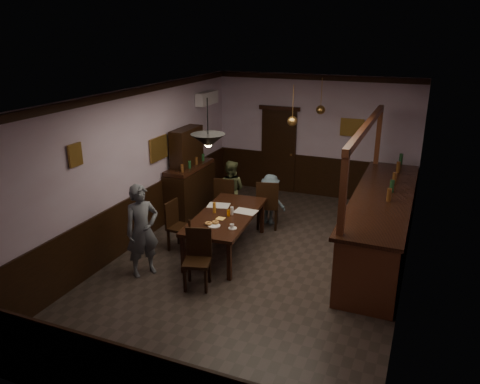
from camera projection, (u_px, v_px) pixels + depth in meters
The scene contains 31 objects.
room at pixel (258, 184), 8.01m from camera, with size 5.01×8.01×3.01m.
dining_table at pixel (226, 217), 8.71m from camera, with size 1.16×2.27×0.75m.
chair_far_left at pixel (226, 198), 10.01m from camera, with size 0.48×0.48×1.04m.
chair_far_right at pixel (267, 203), 9.74m from camera, with size 0.56×0.56×1.06m.
chair_near at pixel (198, 256), 7.58m from camera, with size 0.52×0.52×0.98m.
chair_side at pixel (177, 223), 8.87m from camera, with size 0.44×0.44×0.96m.
person_standing at pixel (142, 230), 7.86m from camera, with size 0.59×0.39×1.61m, color #575C63.
person_seated_left at pixel (230, 190), 10.24m from camera, with size 0.65×0.51×1.34m, color #4B5332.
person_seated_right at pixel (270, 199), 10.01m from camera, with size 0.71×0.41×1.11m, color slate.
newspaper_left at pixel (219, 205), 9.11m from camera, with size 0.42×0.30×0.01m, color silver.
newspaper_right at pixel (246, 211), 8.81m from camera, with size 0.42×0.30×0.01m, color silver.
napkin at pixel (221, 218), 8.49m from camera, with size 0.15×0.15×0.00m, color #FFC75D.
saucer at pixel (233, 228), 8.07m from camera, with size 0.15×0.15×0.01m, color white.
coffee_cup at pixel (232, 226), 8.04m from camera, with size 0.08×0.08×0.07m, color white.
pastry_plate at pixel (214, 226), 8.16m from camera, with size 0.22×0.22×0.01m, color white.
pastry_ring_a at pixel (208, 223), 8.19m from camera, with size 0.13×0.13×0.04m, color #C68C47.
pastry_ring_b at pixel (215, 222), 8.24m from camera, with size 0.13×0.13×0.04m, color #C68C47.
soda_can at pixel (229, 213), 8.59m from camera, with size 0.07×0.07×0.12m, color orange.
beer_glass at pixel (214, 208), 8.73m from camera, with size 0.06×0.06×0.20m, color #BF721E.
water_glass at pixel (232, 211), 8.65m from camera, with size 0.06×0.06×0.15m, color silver.
pepper_mill at pixel (190, 224), 8.08m from camera, with size 0.04×0.04×0.14m, color black.
sideboard at pixel (189, 181), 10.43m from camera, with size 0.54×1.50×1.99m.
bar_counter at pixel (381, 223), 8.61m from camera, with size 1.03×4.41×2.47m.
door_back at pixel (278, 151), 11.93m from camera, with size 0.90×0.06×2.10m, color black.
ac_unit at pixel (207, 98), 11.08m from camera, with size 0.20×0.85×0.30m.
picture_left_small at pixel (75, 155), 7.29m from camera, with size 0.04×0.28×0.36m.
picture_left_large at pixel (159, 148), 9.53m from camera, with size 0.04×0.62×0.48m.
picture_back at pixel (352, 128), 11.04m from camera, with size 0.55×0.04×0.42m.
pendant_iron at pixel (208, 141), 7.45m from camera, with size 0.56×0.56×0.79m.
pendant_brass_mid at pixel (292, 121), 9.14m from camera, with size 0.20×0.20×0.81m.
pendant_brass_far at pixel (321, 110), 10.41m from camera, with size 0.20×0.20×0.81m.
Camera 1 is at (2.61, -7.15, 4.02)m, focal length 35.00 mm.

